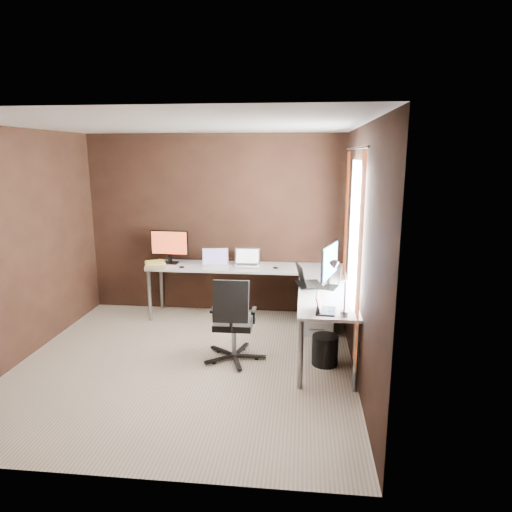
{
  "coord_description": "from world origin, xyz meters",
  "views": [
    {
      "loc": [
        1.24,
        -4.47,
        2.22
      ],
      "look_at": [
        0.67,
        0.95,
        1.0
      ],
      "focal_mm": 32.0,
      "sensor_mm": 36.0,
      "label": 1
    }
  ],
  "objects_px": {
    "laptop_black_small": "(323,308)",
    "office_chair": "(233,336)",
    "desk_lamp": "(338,281)",
    "monitor_left": "(169,245)",
    "drawer_pedestal": "(316,307)",
    "wastebasket": "(325,350)",
    "monitor_right": "(330,263)",
    "laptop_silver": "(247,262)",
    "laptop_black_big": "(306,281)",
    "laptop_white": "(215,263)",
    "book_stack": "(155,265)"
  },
  "relations": [
    {
      "from": "laptop_black_small",
      "to": "desk_lamp",
      "type": "bearing_deg",
      "value": -106.46
    },
    {
      "from": "laptop_black_small",
      "to": "desk_lamp",
      "type": "xyz_separation_m",
      "value": [
        0.13,
        -0.05,
        0.28
      ]
    },
    {
      "from": "monitor_left",
      "to": "laptop_black_small",
      "type": "distance_m",
      "value": 2.74
    },
    {
      "from": "laptop_black_big",
      "to": "laptop_black_small",
      "type": "relative_size",
      "value": 1.57
    },
    {
      "from": "office_chair",
      "to": "drawer_pedestal",
      "type": "bearing_deg",
      "value": 46.9
    },
    {
      "from": "laptop_black_small",
      "to": "wastebasket",
      "type": "height_order",
      "value": "laptop_black_small"
    },
    {
      "from": "drawer_pedestal",
      "to": "office_chair",
      "type": "height_order",
      "value": "office_chair"
    },
    {
      "from": "laptop_white",
      "to": "office_chair",
      "type": "bearing_deg",
      "value": -80.22
    },
    {
      "from": "laptop_silver",
      "to": "desk_lamp",
      "type": "relative_size",
      "value": 0.67
    },
    {
      "from": "laptop_black_small",
      "to": "book_stack",
      "type": "height_order",
      "value": "laptop_black_small"
    },
    {
      "from": "laptop_black_big",
      "to": "laptop_black_small",
      "type": "distance_m",
      "value": 0.91
    },
    {
      "from": "desk_lamp",
      "to": "monitor_left",
      "type": "bearing_deg",
      "value": 136.06
    },
    {
      "from": "monitor_right",
      "to": "laptop_silver",
      "type": "xyz_separation_m",
      "value": [
        -1.06,
        0.94,
        -0.24
      ]
    },
    {
      "from": "monitor_left",
      "to": "wastebasket",
      "type": "distance_m",
      "value": 2.67
    },
    {
      "from": "laptop_white",
      "to": "wastebasket",
      "type": "xyz_separation_m",
      "value": [
        1.44,
        -1.31,
        -0.62
      ]
    },
    {
      "from": "monitor_right",
      "to": "laptop_white",
      "type": "height_order",
      "value": "monitor_right"
    },
    {
      "from": "monitor_right",
      "to": "laptop_black_small",
      "type": "relative_size",
      "value": 2.15
    },
    {
      "from": "monitor_right",
      "to": "wastebasket",
      "type": "xyz_separation_m",
      "value": [
        -0.04,
        -0.44,
        -0.86
      ]
    },
    {
      "from": "drawer_pedestal",
      "to": "laptop_black_big",
      "type": "relative_size",
      "value": 1.37
    },
    {
      "from": "desk_lamp",
      "to": "monitor_right",
      "type": "bearing_deg",
      "value": 88.51
    },
    {
      "from": "drawer_pedestal",
      "to": "laptop_silver",
      "type": "distance_m",
      "value": 1.13
    },
    {
      "from": "laptop_black_small",
      "to": "book_stack",
      "type": "distance_m",
      "value": 2.67
    },
    {
      "from": "monitor_right",
      "to": "laptop_white",
      "type": "xyz_separation_m",
      "value": [
        -1.48,
        0.87,
        -0.24
      ]
    },
    {
      "from": "book_stack",
      "to": "laptop_black_small",
      "type": "bearing_deg",
      "value": -35.25
    },
    {
      "from": "laptop_silver",
      "to": "office_chair",
      "type": "relative_size",
      "value": 0.37
    },
    {
      "from": "book_stack",
      "to": "laptop_white",
      "type": "bearing_deg",
      "value": 11.13
    },
    {
      "from": "monitor_right",
      "to": "wastebasket",
      "type": "height_order",
      "value": "monitor_right"
    },
    {
      "from": "laptop_white",
      "to": "office_chair",
      "type": "height_order",
      "value": "laptop_white"
    },
    {
      "from": "drawer_pedestal",
      "to": "wastebasket",
      "type": "bearing_deg",
      "value": -86.02
    },
    {
      "from": "drawer_pedestal",
      "to": "laptop_white",
      "type": "xyz_separation_m",
      "value": [
        -1.37,
        0.31,
        0.48
      ]
    },
    {
      "from": "monitor_left",
      "to": "wastebasket",
      "type": "relative_size",
      "value": 1.64
    },
    {
      "from": "book_stack",
      "to": "office_chair",
      "type": "distance_m",
      "value": 1.77
    },
    {
      "from": "laptop_black_small",
      "to": "office_chair",
      "type": "distance_m",
      "value": 1.13
    },
    {
      "from": "laptop_black_big",
      "to": "wastebasket",
      "type": "distance_m",
      "value": 0.83
    },
    {
      "from": "monitor_left",
      "to": "desk_lamp",
      "type": "xyz_separation_m",
      "value": [
        2.18,
        -1.86,
        0.07
      ]
    },
    {
      "from": "monitor_right",
      "to": "laptop_silver",
      "type": "bearing_deg",
      "value": 66.14
    },
    {
      "from": "laptop_black_small",
      "to": "monitor_left",
      "type": "bearing_deg",
      "value": 53.34
    },
    {
      "from": "laptop_black_big",
      "to": "book_stack",
      "type": "bearing_deg",
      "value": 59.57
    },
    {
      "from": "office_chair",
      "to": "book_stack",
      "type": "bearing_deg",
      "value": 136.08
    },
    {
      "from": "monitor_left",
      "to": "desk_lamp",
      "type": "height_order",
      "value": "desk_lamp"
    },
    {
      "from": "laptop_white",
      "to": "drawer_pedestal",
      "type": "bearing_deg",
      "value": -21.53
    },
    {
      "from": "desk_lamp",
      "to": "wastebasket",
      "type": "bearing_deg",
      "value": 96.1
    },
    {
      "from": "office_chair",
      "to": "wastebasket",
      "type": "bearing_deg",
      "value": -0.35
    },
    {
      "from": "laptop_black_big",
      "to": "laptop_silver",
      "type": "bearing_deg",
      "value": 29.91
    },
    {
      "from": "monitor_left",
      "to": "laptop_black_small",
      "type": "height_order",
      "value": "monitor_left"
    },
    {
      "from": "monitor_right",
      "to": "drawer_pedestal",
      "type": "bearing_deg",
      "value": 29.1
    },
    {
      "from": "laptop_black_big",
      "to": "book_stack",
      "type": "xyz_separation_m",
      "value": [
        -2.02,
        0.65,
        -0.01
      ]
    },
    {
      "from": "drawer_pedestal",
      "to": "laptop_white",
      "type": "relative_size",
      "value": 1.56
    },
    {
      "from": "office_chair",
      "to": "wastebasket",
      "type": "height_order",
      "value": "office_chair"
    },
    {
      "from": "desk_lamp",
      "to": "wastebasket",
      "type": "xyz_separation_m",
      "value": [
        -0.07,
        0.43,
        -0.89
      ]
    }
  ]
}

